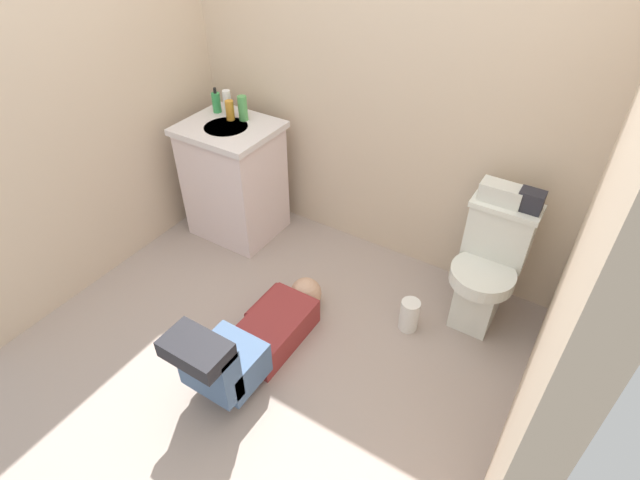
% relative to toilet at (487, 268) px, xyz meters
% --- Properties ---
extents(ground_plane, '(3.05, 3.03, 0.04)m').
position_rel_toilet_xyz_m(ground_plane, '(-0.91, -0.74, -0.39)').
color(ground_plane, '#A49288').
extents(wall_back, '(2.71, 0.08, 2.40)m').
position_rel_toilet_xyz_m(wall_back, '(-0.91, 0.32, 0.83)').
color(wall_back, beige).
rests_on(wall_back, ground_plane).
extents(wall_left, '(0.08, 2.03, 2.40)m').
position_rel_toilet_xyz_m(wall_left, '(-2.22, -0.74, 0.83)').
color(wall_left, beige).
rests_on(wall_left, ground_plane).
extents(wall_right, '(0.08, 2.03, 2.40)m').
position_rel_toilet_xyz_m(wall_right, '(0.41, -0.74, 0.83)').
color(wall_right, beige).
rests_on(wall_right, ground_plane).
extents(toilet, '(0.36, 0.46, 0.75)m').
position_rel_toilet_xyz_m(toilet, '(0.00, 0.00, 0.00)').
color(toilet, silver).
rests_on(toilet, ground_plane).
extents(vanity_cabinet, '(0.60, 0.52, 0.82)m').
position_rel_toilet_xyz_m(vanity_cabinet, '(-1.74, -0.09, 0.05)').
color(vanity_cabinet, silver).
rests_on(vanity_cabinet, ground_plane).
extents(faucet, '(0.02, 0.02, 0.10)m').
position_rel_toilet_xyz_m(faucet, '(-1.74, 0.05, 0.50)').
color(faucet, silver).
rests_on(faucet, vanity_cabinet).
extents(person_plumber, '(0.39, 1.06, 0.52)m').
position_rel_toilet_xyz_m(person_plumber, '(-0.91, -0.99, -0.19)').
color(person_plumber, maroon).
rests_on(person_plumber, ground_plane).
extents(tissue_box, '(0.22, 0.11, 0.10)m').
position_rel_toilet_xyz_m(tissue_box, '(-0.04, 0.09, 0.43)').
color(tissue_box, silver).
rests_on(tissue_box, toilet).
extents(toiletry_bag, '(0.12, 0.09, 0.11)m').
position_rel_toilet_xyz_m(toiletry_bag, '(0.11, 0.09, 0.44)').
color(toiletry_bag, '#26262D').
rests_on(toiletry_bag, toilet).
extents(soap_dispenser, '(0.06, 0.06, 0.17)m').
position_rel_toilet_xyz_m(soap_dispenser, '(-1.93, 0.03, 0.52)').
color(soap_dispenser, green).
rests_on(soap_dispenser, vanity_cabinet).
extents(bottle_white, '(0.05, 0.05, 0.17)m').
position_rel_toilet_xyz_m(bottle_white, '(-1.84, 0.04, 0.54)').
color(bottle_white, white).
rests_on(bottle_white, vanity_cabinet).
extents(bottle_amber, '(0.05, 0.05, 0.13)m').
position_rel_toilet_xyz_m(bottle_amber, '(-1.78, -0.01, 0.52)').
color(bottle_amber, orange).
rests_on(bottle_amber, vanity_cabinet).
extents(bottle_green, '(0.06, 0.06, 0.16)m').
position_rel_toilet_xyz_m(bottle_green, '(-1.71, 0.03, 0.53)').
color(bottle_green, '#4FA052').
rests_on(bottle_green, vanity_cabinet).
extents(paper_towel_roll, '(0.11, 0.11, 0.20)m').
position_rel_toilet_xyz_m(paper_towel_roll, '(-0.30, -0.32, -0.27)').
color(paper_towel_roll, white).
rests_on(paper_towel_roll, ground_plane).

